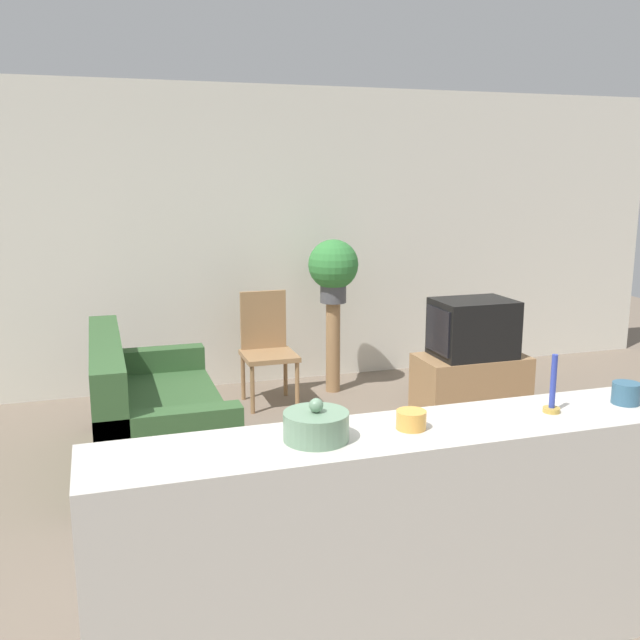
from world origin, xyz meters
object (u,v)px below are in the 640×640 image
potted_plant (333,267)px  decorative_bowl (316,426)px  wooden_chair (267,344)px  couch (151,419)px  television (472,328)px

potted_plant → decorative_bowl: potted_plant is taller
potted_plant → decorative_bowl: bearing=-109.6°
wooden_chair → potted_plant: potted_plant is taller
wooden_chair → decorative_bowl: size_ratio=3.87×
couch → potted_plant: size_ratio=3.01×
couch → potted_plant: 2.19m
couch → television: size_ratio=2.70×
couch → decorative_bowl: (0.44, -2.35, 0.73)m
potted_plant → television: bearing=-49.0°
couch → wooden_chair: (1.05, 1.03, 0.21)m
television → wooden_chair: television is taller
television → potted_plant: potted_plant is taller
couch → television: bearing=3.8°
wooden_chair → decorative_bowl: bearing=-100.2°
couch → decorative_bowl: bearing=-79.3°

